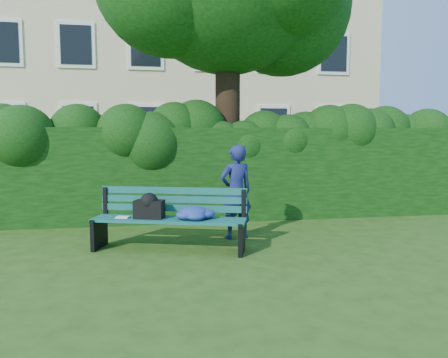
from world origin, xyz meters
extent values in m
plane|color=#274914|center=(0.00, 0.00, 0.00)|extent=(80.00, 80.00, 0.00)
cube|color=beige|center=(0.00, 14.00, 6.00)|extent=(16.00, 8.00, 12.00)
cube|color=white|center=(-6.00, 9.98, 2.00)|extent=(1.30, 0.08, 1.60)
cube|color=black|center=(-6.00, 9.94, 2.00)|extent=(1.05, 0.04, 1.35)
cube|color=white|center=(-3.60, 9.98, 2.00)|extent=(1.30, 0.08, 1.60)
cube|color=black|center=(-3.60, 9.94, 2.00)|extent=(1.05, 0.04, 1.35)
cube|color=white|center=(-1.20, 9.98, 2.00)|extent=(1.30, 0.08, 1.60)
cube|color=black|center=(-1.20, 9.94, 2.00)|extent=(1.05, 0.04, 1.35)
cube|color=white|center=(1.20, 9.98, 2.00)|extent=(1.30, 0.08, 1.60)
cube|color=black|center=(1.20, 9.94, 2.00)|extent=(1.05, 0.04, 1.35)
cube|color=white|center=(3.60, 9.98, 2.00)|extent=(1.30, 0.08, 1.60)
cube|color=black|center=(3.60, 9.94, 2.00)|extent=(1.05, 0.04, 1.35)
cube|color=white|center=(6.00, 9.98, 2.00)|extent=(1.30, 0.08, 1.60)
cube|color=black|center=(6.00, 9.94, 2.00)|extent=(1.05, 0.04, 1.35)
cube|color=white|center=(-6.00, 9.98, 4.80)|extent=(1.30, 0.08, 1.60)
cube|color=black|center=(-6.00, 9.94, 4.80)|extent=(1.05, 0.04, 1.35)
cube|color=white|center=(-3.60, 9.98, 4.80)|extent=(1.30, 0.08, 1.60)
cube|color=black|center=(-3.60, 9.94, 4.80)|extent=(1.05, 0.04, 1.35)
cube|color=white|center=(-1.20, 9.98, 4.80)|extent=(1.30, 0.08, 1.60)
cube|color=black|center=(-1.20, 9.94, 4.80)|extent=(1.05, 0.04, 1.35)
cube|color=white|center=(1.20, 9.98, 4.80)|extent=(1.30, 0.08, 1.60)
cube|color=black|center=(1.20, 9.94, 4.80)|extent=(1.05, 0.04, 1.35)
cube|color=white|center=(3.60, 9.98, 4.80)|extent=(1.30, 0.08, 1.60)
cube|color=black|center=(3.60, 9.94, 4.80)|extent=(1.05, 0.04, 1.35)
cube|color=white|center=(6.00, 9.98, 4.80)|extent=(1.30, 0.08, 1.60)
cube|color=black|center=(6.00, 9.94, 4.80)|extent=(1.05, 0.04, 1.35)
cube|color=black|center=(0.00, 2.20, 0.90)|extent=(10.00, 1.00, 1.80)
cylinder|color=black|center=(0.45, 2.67, 2.40)|extent=(0.51, 0.51, 4.79)
sphere|color=#0E390E|center=(1.75, 3.07, 4.41)|extent=(2.91, 2.91, 2.91)
cube|color=#115549|center=(-0.99, -0.31, 0.45)|extent=(2.14, 0.77, 0.04)
cube|color=#115549|center=(-0.96, -0.20, 0.45)|extent=(2.14, 0.77, 0.04)
cube|color=#115549|center=(-0.92, -0.08, 0.45)|extent=(2.14, 0.77, 0.04)
cube|color=#115549|center=(-0.88, 0.03, 0.45)|extent=(2.14, 0.77, 0.04)
cube|color=#115549|center=(-0.86, 0.11, 0.58)|extent=(2.12, 0.71, 0.10)
cube|color=#115549|center=(-0.86, 0.12, 0.71)|extent=(2.12, 0.71, 0.10)
cube|color=#115549|center=(-0.85, 0.13, 0.84)|extent=(2.12, 0.71, 0.10)
cube|color=black|center=(-1.95, 0.18, 0.22)|extent=(0.21, 0.49, 0.44)
cube|color=black|center=(-1.87, 0.43, 0.65)|extent=(0.08, 0.08, 0.45)
cube|color=black|center=(-1.96, 0.14, 0.44)|extent=(0.19, 0.42, 0.05)
cube|color=black|center=(0.07, -0.46, 0.22)|extent=(0.21, 0.49, 0.44)
cube|color=black|center=(0.15, -0.21, 0.65)|extent=(0.08, 0.08, 0.45)
cube|color=black|center=(0.05, -0.51, 0.44)|extent=(0.19, 0.42, 0.05)
cube|color=white|center=(-1.59, 0.02, 0.48)|extent=(0.21, 0.18, 0.02)
cube|color=black|center=(-1.21, -0.05, 0.60)|extent=(0.47, 0.35, 0.26)
imported|color=navy|center=(0.16, 0.43, 0.76)|extent=(0.63, 0.49, 1.51)
camera|label=1|loc=(-1.24, -6.36, 1.67)|focal=35.00mm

